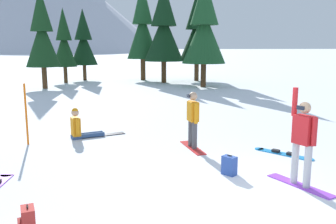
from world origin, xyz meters
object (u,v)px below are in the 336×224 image
object	(u,v)px
pine_tree_slender	(143,27)
pine_tree_leaning	(83,42)
pine_tree_young	(204,28)
pine_tree_tall	(42,34)
snowboarder_midground	(193,119)
pine_tree_broad	(64,42)
snowboarder_background	(81,127)
backpack_blue	(230,166)
pine_tree_twin	(164,28)
loose_snowboard_near_right	(283,154)
backpack_red	(28,221)
pine_tree_short	(197,32)
trail_marker_pole	(26,114)
snowboarder_foreground	(303,141)

from	to	relation	value
pine_tree_slender	pine_tree_leaning	bearing A→B (deg)	171.85
pine_tree_young	pine_tree_tall	bearing A→B (deg)	174.42
snowboarder_midground	pine_tree_broad	bearing A→B (deg)	104.29
pine_tree_slender	pine_tree_tall	world-z (taller)	pine_tree_slender
snowboarder_midground	pine_tree_young	xyz separation A→B (m)	(4.86, 15.63, 3.38)
snowboarder_background	backpack_blue	xyz separation A→B (m)	(3.51, -4.14, -0.13)
pine_tree_twin	pine_tree_young	world-z (taller)	pine_tree_twin
loose_snowboard_near_right	backpack_red	xyz separation A→B (m)	(-6.07, -3.23, 0.19)
backpack_red	pine_tree_short	bearing A→B (deg)	69.12
pine_tree_young	pine_tree_twin	bearing A→B (deg)	121.61
trail_marker_pole	pine_tree_short	bearing A→B (deg)	61.39
backpack_blue	pine_tree_slender	xyz separation A→B (m)	(0.95, 24.37, 4.39)
snowboarder_midground	backpack_red	xyz separation A→B (m)	(-3.79, -4.31, -0.65)
pine_tree_twin	pine_tree_slender	bearing A→B (deg)	116.69
backpack_blue	pine_tree_twin	world-z (taller)	pine_tree_twin
backpack_red	pine_tree_twin	distance (m)	24.82
snowboarder_background	loose_snowboard_near_right	distance (m)	6.24
snowboarder_background	pine_tree_short	world-z (taller)	pine_tree_short
trail_marker_pole	backpack_red	bearing A→B (deg)	-79.99
backpack_blue	pine_tree_tall	size ratio (longest dim) A/B	0.07
backpack_blue	pine_tree_broad	world-z (taller)	pine_tree_broad
pine_tree_twin	trail_marker_pole	bearing A→B (deg)	-112.28
backpack_red	snowboarder_foreground	bearing A→B (deg)	11.18
pine_tree_slender	pine_tree_leaning	xyz separation A→B (m)	(-5.05, 0.72, -1.27)
snowboarder_foreground	snowboarder_background	world-z (taller)	snowboarder_foreground
snowboarder_midground	pine_tree_slender	world-z (taller)	pine_tree_slender
snowboarder_background	pine_tree_young	size ratio (longest dim) A/B	0.23
pine_tree_twin	pine_tree_broad	world-z (taller)	pine_tree_twin
snowboarder_midground	pine_tree_short	size ratio (longest dim) A/B	0.22
snowboarder_midground	trail_marker_pole	distance (m)	4.96
loose_snowboard_near_right	pine_tree_leaning	world-z (taller)	pine_tree_leaning
pine_tree_twin	snowboarder_foreground	bearing A→B (deg)	-92.77
snowboarder_midground	loose_snowboard_near_right	distance (m)	2.66
trail_marker_pole	pine_tree_leaning	world-z (taller)	pine_tree_leaning
backpack_red	pine_tree_tall	distance (m)	21.49
snowboarder_background	backpack_red	distance (m)	6.16
pine_tree_short	pine_tree_leaning	world-z (taller)	pine_tree_short
snowboarder_midground	pine_tree_twin	xyz separation A→B (m)	(2.60, 19.31, 3.47)
pine_tree_slender	pine_tree_young	distance (m)	7.38
snowboarder_background	pine_tree_young	xyz separation A→B (m)	(8.10, 13.81, 3.89)
pine_tree_young	pine_tree_short	bearing A→B (deg)	80.67
pine_tree_tall	pine_tree_leaning	xyz separation A→B (m)	(2.54, 6.04, -0.44)
trail_marker_pole	pine_tree_leaning	size ratio (longest dim) A/B	0.30
snowboarder_midground	pine_tree_slender	bearing A→B (deg)	86.82
snowboarder_foreground	backpack_blue	world-z (taller)	snowboarder_foreground
pine_tree_young	pine_tree_broad	bearing A→B (deg)	153.46
trail_marker_pole	snowboarder_background	bearing A→B (deg)	18.36
backpack_blue	pine_tree_short	distance (m)	23.71
backpack_red	pine_tree_young	xyz separation A→B (m)	(8.65, 19.94, 4.03)
snowboarder_foreground	pine_tree_twin	bearing A→B (deg)	87.23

